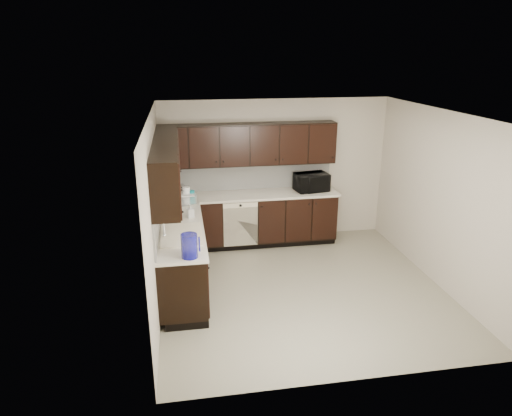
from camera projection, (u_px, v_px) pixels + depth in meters
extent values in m
plane|color=gray|center=(302.00, 288.00, 6.63)|extent=(4.00, 4.00, 0.00)
plane|color=white|center=(308.00, 114.00, 5.81)|extent=(4.00, 4.00, 0.00)
cube|color=beige|center=(275.00, 171.00, 8.08)|extent=(4.00, 0.02, 2.50)
cube|color=beige|center=(155.00, 215.00, 5.91)|extent=(0.02, 4.00, 2.50)
cube|color=beige|center=(440.00, 199.00, 6.53)|extent=(0.02, 4.00, 2.50)
cube|color=beige|center=(360.00, 273.00, 4.36)|extent=(4.00, 0.02, 2.50)
cube|color=black|center=(250.00, 220.00, 7.99)|extent=(3.00, 0.60, 0.90)
cube|color=black|center=(182.00, 259.00, 6.49)|extent=(0.60, 2.20, 0.90)
cube|color=black|center=(250.00, 241.00, 8.15)|extent=(3.00, 0.54, 0.10)
cube|color=black|center=(185.00, 284.00, 6.63)|extent=(0.54, 2.20, 0.10)
cube|color=silver|center=(250.00, 195.00, 7.83)|extent=(3.03, 0.63, 0.04)
cube|color=silver|center=(180.00, 229.00, 6.34)|extent=(0.63, 2.23, 0.04)
cube|color=white|center=(247.00, 176.00, 8.02)|extent=(3.00, 0.02, 0.48)
cube|color=white|center=(158.00, 205.00, 6.49)|extent=(0.02, 2.80, 0.48)
cube|color=black|center=(248.00, 144.00, 7.68)|extent=(3.00, 0.33, 0.70)
cube|color=black|center=(166.00, 167.00, 6.17)|extent=(0.33, 2.47, 0.70)
cube|color=#F3E7C7|center=(241.00, 224.00, 7.67)|extent=(0.58, 0.02, 0.78)
cube|color=#F3E7C7|center=(240.00, 205.00, 7.55)|extent=(0.58, 0.03, 0.08)
cylinder|color=black|center=(241.00, 205.00, 7.54)|extent=(0.04, 0.02, 0.04)
cube|color=#F3E7C7|center=(181.00, 235.00, 6.06)|extent=(0.54, 0.82, 0.03)
cube|color=#F3E7C7|center=(182.00, 247.00, 5.90)|extent=(0.42, 0.34, 0.16)
cube|color=#F3E7C7|center=(182.00, 235.00, 6.27)|extent=(0.42, 0.34, 0.16)
cylinder|color=silver|center=(164.00, 227.00, 5.98)|extent=(0.03, 0.03, 0.26)
cylinder|color=silver|center=(167.00, 219.00, 5.95)|extent=(0.14, 0.02, 0.02)
cylinder|color=#B2B2B7|center=(182.00, 245.00, 5.89)|extent=(0.20, 0.20, 0.10)
imported|color=black|center=(311.00, 182.00, 7.94)|extent=(0.61, 0.46, 0.31)
imported|color=gray|center=(190.00, 211.00, 6.68)|extent=(0.12, 0.12, 0.20)
imported|color=gray|center=(175.00, 211.00, 6.64)|extent=(0.11, 0.11, 0.22)
cube|color=silver|center=(176.00, 192.00, 7.57)|extent=(0.33, 0.26, 0.19)
cube|color=silver|center=(180.00, 199.00, 7.29)|extent=(0.51, 0.45, 0.16)
cylinder|color=#100F8D|center=(189.00, 246.00, 5.37)|extent=(0.21, 0.21, 0.29)
cylinder|color=#0D8490|center=(192.00, 197.00, 7.31)|extent=(0.11, 0.11, 0.21)
cylinder|color=white|center=(186.00, 195.00, 7.29)|extent=(0.15, 0.15, 0.27)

